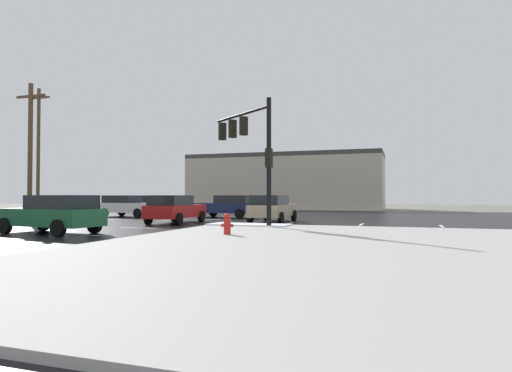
% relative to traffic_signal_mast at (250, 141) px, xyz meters
% --- Properties ---
extents(ground_plane, '(120.00, 120.00, 0.00)m').
position_rel_traffic_signal_mast_xyz_m(ground_plane, '(-4.91, 3.60, -4.30)').
color(ground_plane, slate).
extents(road_asphalt, '(44.00, 44.00, 0.02)m').
position_rel_traffic_signal_mast_xyz_m(road_asphalt, '(-4.91, 3.60, -4.29)').
color(road_asphalt, black).
rests_on(road_asphalt, ground_plane).
extents(sidewalk_corner, '(18.00, 18.00, 0.14)m').
position_rel_traffic_signal_mast_xyz_m(sidewalk_corner, '(7.09, -8.40, -4.23)').
color(sidewalk_corner, '#B2B2AD').
rests_on(sidewalk_corner, ground_plane).
extents(snow_strip_curbside, '(4.00, 1.60, 0.06)m').
position_rel_traffic_signal_mast_xyz_m(snow_strip_curbside, '(0.09, -0.40, -4.13)').
color(snow_strip_curbside, white).
rests_on(snow_strip_curbside, sidewalk_corner).
extents(lane_markings, '(36.15, 36.15, 0.01)m').
position_rel_traffic_signal_mast_xyz_m(lane_markings, '(-3.71, 2.23, -4.27)').
color(lane_markings, silver).
rests_on(lane_markings, road_asphalt).
extents(traffic_signal_mast, '(4.15, 3.43, 6.03)m').
position_rel_traffic_signal_mast_xyz_m(traffic_signal_mast, '(0.00, 0.00, 0.00)').
color(traffic_signal_mast, black).
rests_on(traffic_signal_mast, sidewalk_corner).
extents(fire_hydrant, '(0.48, 0.26, 0.79)m').
position_rel_traffic_signal_mast_xyz_m(fire_hydrant, '(1.03, -5.49, -3.76)').
color(fire_hydrant, red).
rests_on(fire_hydrant, sidewalk_corner).
extents(strip_building_background, '(22.90, 8.00, 6.53)m').
position_rel_traffic_signal_mast_xyz_m(strip_building_background, '(-6.27, 30.72, -1.03)').
color(strip_building_background, '#BCB29E').
rests_on(strip_building_background, ground_plane).
extents(sedan_green, '(4.68, 2.45, 1.58)m').
position_rel_traffic_signal_mast_xyz_m(sedan_green, '(-6.34, -6.25, -3.44)').
color(sedan_green, '#195933').
rests_on(sedan_green, road_asphalt).
extents(sedan_red, '(2.18, 4.60, 1.58)m').
position_rel_traffic_signal_mast_xyz_m(sedan_red, '(-5.01, 1.42, -3.44)').
color(sedan_red, '#B21919').
rests_on(sedan_red, road_asphalt).
extents(sedan_black, '(2.27, 4.63, 1.58)m').
position_rel_traffic_signal_mast_xyz_m(sedan_black, '(-16.57, 16.72, -3.44)').
color(sedan_black, black).
rests_on(sedan_black, road_asphalt).
extents(sedan_white, '(4.68, 2.42, 1.58)m').
position_rel_traffic_signal_mast_xyz_m(sedan_white, '(-12.11, 7.10, -3.44)').
color(sedan_white, white).
rests_on(sedan_white, road_asphalt).
extents(sedan_navy, '(4.66, 2.35, 1.58)m').
position_rel_traffic_signal_mast_xyz_m(sedan_navy, '(-4.66, 8.51, -3.44)').
color(sedan_navy, '#141E47').
rests_on(sedan_navy, road_asphalt).
extents(sedan_tan, '(2.03, 4.54, 1.58)m').
position_rel_traffic_signal_mast_xyz_m(sedan_tan, '(-0.10, 4.24, -3.44)').
color(sedan_tan, tan).
rests_on(sedan_tan, road_asphalt).
extents(utility_pole_mid, '(2.20, 0.28, 8.58)m').
position_rel_traffic_signal_mast_xyz_m(utility_pole_mid, '(-14.72, 0.67, 0.20)').
color(utility_pole_mid, brown).
rests_on(utility_pole_mid, ground_plane).
extents(utility_pole_far, '(2.20, 0.28, 10.67)m').
position_rel_traffic_signal_mast_xyz_m(utility_pole_far, '(-21.98, 8.55, 1.26)').
color(utility_pole_far, brown).
rests_on(utility_pole_far, ground_plane).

